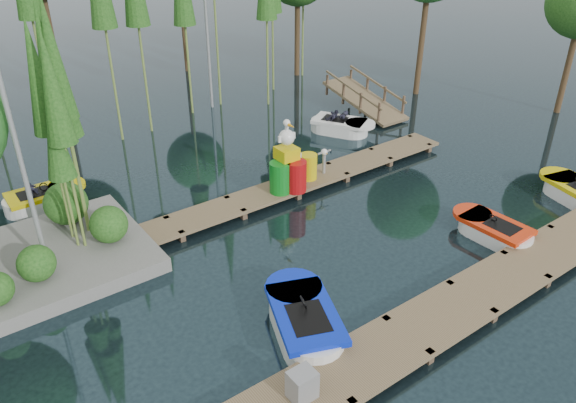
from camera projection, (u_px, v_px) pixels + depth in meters
ground_plane at (284, 249)px, 15.28m from camera, size 90.00×90.00×0.00m
near_dock at (407, 336)px, 12.01m from camera, size 18.00×1.50×0.50m
far_dock at (263, 196)px, 17.44m from camera, size 15.00×1.20×0.50m
lamp_island at (10, 118)px, 12.11m from camera, size 0.30×0.30×7.25m
lamp_rear at (205, 8)px, 22.96m from camera, size 0.30×0.30×7.25m
ramp at (364, 99)px, 24.19m from camera, size 1.50×3.94×1.49m
boat_blue at (304, 321)px, 12.35m from camera, size 2.28×3.19×0.98m
boat_red at (493, 231)px, 15.66m from camera, size 1.19×2.45×0.81m
boat_yellow_far at (43, 199)px, 17.21m from camera, size 2.48×1.13×1.24m
boat_white_far at (340, 126)px, 22.34m from camera, size 2.33×2.85×1.24m
utility_cabinet at (302, 385)px, 10.36m from camera, size 0.50×0.42×0.61m
yellow_barrel at (308, 167)px, 18.11m from camera, size 0.56×0.56×0.84m
drum_cluster at (289, 169)px, 17.41m from camera, size 1.32×1.21×2.28m
seagull_post at (324, 157)px, 18.37m from camera, size 0.54×0.29×0.87m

